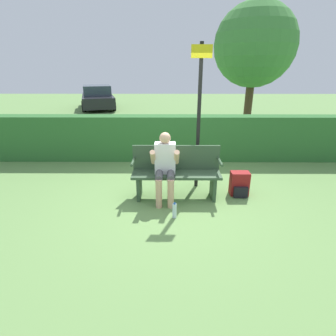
{
  "coord_description": "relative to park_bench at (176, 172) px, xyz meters",
  "views": [
    {
      "loc": [
        -0.12,
        -4.37,
        2.28
      ],
      "look_at": [
        -0.15,
        -0.1,
        0.62
      ],
      "focal_mm": 28.0,
      "sensor_mm": 36.0,
      "label": 1
    }
  ],
  "objects": [
    {
      "name": "tree",
      "position": [
        2.9,
        5.85,
        2.49
      ],
      "size": [
        2.9,
        2.9,
        4.44
      ],
      "color": "#4C3823",
      "rests_on": "ground"
    },
    {
      "name": "person_seated",
      "position": [
        -0.2,
        -0.13,
        0.2
      ],
      "size": [
        0.5,
        0.58,
        1.23
      ],
      "color": "silver",
      "rests_on": "ground"
    },
    {
      "name": "water_bottle",
      "position": [
        -0.04,
        -0.77,
        -0.36
      ],
      "size": [
        0.07,
        0.07,
        0.26
      ],
      "color": "silver",
      "rests_on": "ground"
    },
    {
      "name": "signpost",
      "position": [
        0.42,
        0.43,
        1.0
      ],
      "size": [
        0.36,
        0.09,
        2.68
      ],
      "color": "black",
      "rests_on": "ground"
    },
    {
      "name": "parked_car",
      "position": [
        -4.31,
        11.17,
        0.12
      ],
      "size": [
        2.71,
        4.2,
        1.29
      ],
      "rotation": [
        0.0,
        0.0,
        1.86
      ],
      "color": "black",
      "rests_on": "ground"
    },
    {
      "name": "park_bench",
      "position": [
        0.0,
        0.0,
        0.0
      ],
      "size": [
        1.6,
        0.44,
        0.95
      ],
      "color": "#334C33",
      "rests_on": "ground"
    },
    {
      "name": "ground_plane",
      "position": [
        0.0,
        -0.07,
        -0.49
      ],
      "size": [
        40.0,
        40.0,
        0.0
      ],
      "primitive_type": "plane",
      "color": "#668E4C"
    },
    {
      "name": "hedge_back",
      "position": [
        0.0,
        2.1,
        0.08
      ],
      "size": [
        12.0,
        0.47,
        1.14
      ],
      "color": "#2D662D",
      "rests_on": "ground"
    },
    {
      "name": "backpack",
      "position": [
        1.19,
        0.05,
        -0.27
      ],
      "size": [
        0.34,
        0.29,
        0.45
      ],
      "color": "maroon",
      "rests_on": "ground"
    }
  ]
}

